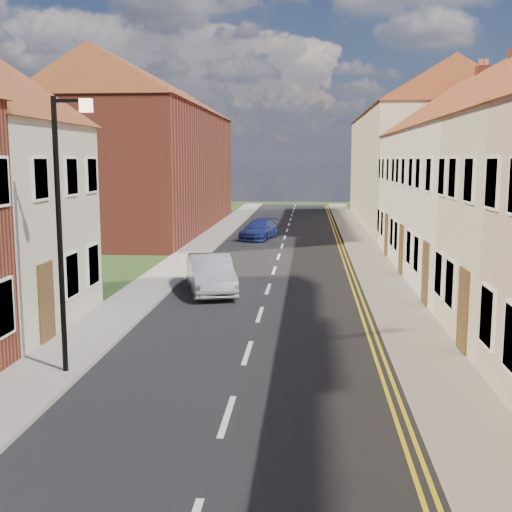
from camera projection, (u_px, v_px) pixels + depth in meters
road at (268, 289)px, 23.90m from camera, size 7.00×90.00×0.02m
pavement_left at (152, 286)px, 24.26m from camera, size 1.80×90.00×0.12m
pavement_right at (388, 290)px, 23.53m from camera, size 1.80×90.00×0.12m
cottage_r_white_far at (498, 167)px, 26.70m from camera, size 8.30×5.20×9.00m
cottage_r_cream_far at (466, 166)px, 32.03m from camera, size 8.30×6.00×9.00m
block_right_far at (417, 153)px, 46.98m from camera, size 8.30×24.20×10.50m
block_left_far at (151, 152)px, 43.58m from camera, size 8.30×24.20×10.50m
lamppost at (63, 218)px, 13.83m from camera, size 0.88×0.15×6.00m
car_mid at (211, 274)px, 23.22m from camera, size 2.51×4.42×1.38m
car_far at (259, 230)px, 38.78m from camera, size 2.48×4.27×1.16m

